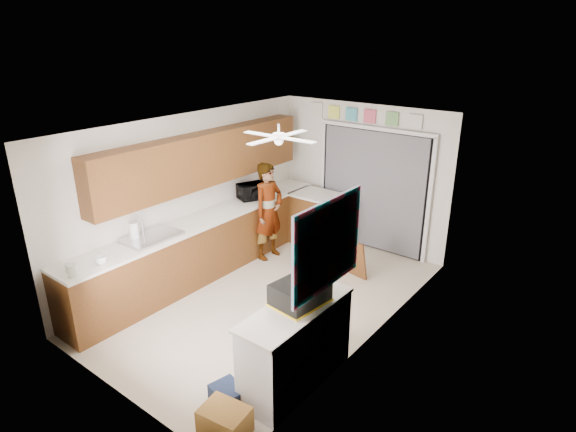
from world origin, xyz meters
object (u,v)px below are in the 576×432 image
Objects in this scene: dog at (307,249)px; man at (269,211)px; cup at (101,260)px; cardboard_box at (225,421)px; navy_crate at (228,396)px; microwave at (252,191)px; paper_towel_roll at (134,232)px; suitcase at (300,293)px.

man is at bearing -169.32° from dog.
cup reaches higher than dog.
navy_crate is (-0.25, 0.29, -0.04)m from cardboard_box.
paper_towel_roll reaches higher than microwave.
navy_crate is at bearing -145.00° from man.
microwave is 1.41× the size of navy_crate.
microwave reaches higher than cup.
suitcase is at bearing -107.77° from microwave.
cup is 0.39× the size of navy_crate.
dog is (-1.59, 2.37, -0.83)m from suitcase.
dog is (0.87, 3.14, -0.77)m from cup.
navy_crate is (2.14, -0.03, -0.89)m from cup.
man is (0.24, 2.91, -0.17)m from cup.
cup is at bearing 179.07° from navy_crate.
microwave is 0.29× the size of man.
dog is at bearing 113.65° from cardboard_box.
man reaches higher than paper_towel_roll.
cardboard_box is at bearing -7.79° from cup.
suitcase is (2.64, -2.21, -0.01)m from microwave.
cup is 0.49× the size of paper_towel_roll.
suitcase is 0.34× the size of man.
cup is at bearing -68.57° from paper_towel_roll.
cup is 0.74m from paper_towel_roll.
microwave is at bearing 87.73° from paper_towel_roll.
microwave is at bearing 127.49° from navy_crate.
cardboard_box is at bearing -120.03° from microwave.
suitcase is (2.73, 0.09, -0.01)m from paper_towel_roll.
paper_towel_roll is (-0.27, 0.68, 0.08)m from cup.
navy_crate is 0.21× the size of man.
microwave is 3.62× the size of cup.
navy_crate is at bearing -0.93° from cup.
microwave is 0.49m from man.
paper_towel_roll is 2.73m from suitcase.
suitcase is (2.46, 0.78, 0.07)m from cup.
cardboard_box is (2.66, -1.01, -0.93)m from paper_towel_roll.
cup is (0.18, -2.99, -0.08)m from microwave.
paper_towel_roll is 0.16× the size of man.
microwave is 2.99m from cup.
man is (-1.90, 2.95, 0.72)m from navy_crate.
cardboard_box is 1.33× the size of navy_crate.
microwave is at bearing 93.40° from cup.
paper_towel_roll is 0.47× the size of dog.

